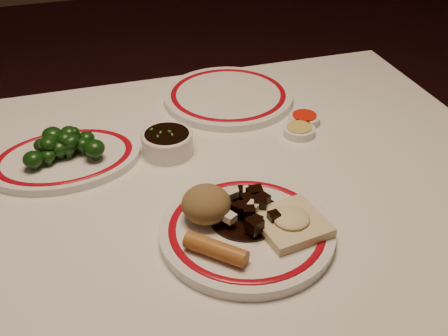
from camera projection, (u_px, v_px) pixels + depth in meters
dining_table at (197, 228)px, 1.03m from camera, size 1.20×0.90×0.75m
main_plate at (247, 231)px, 0.87m from camera, size 0.27×0.27×0.02m
rice_mound at (206, 204)px, 0.87m from camera, size 0.08×0.08×0.06m
spring_roll at (216, 249)px, 0.80m from camera, size 0.09×0.09×0.03m
fried_wonton at (291, 222)px, 0.86m from camera, size 0.11×0.11×0.03m
stirfry_heap at (247, 210)px, 0.88m from camera, size 0.12×0.12×0.03m
broccoli_plate at (65, 158)px, 1.04m from camera, size 0.29×0.25×0.02m
broccoli_pile at (63, 144)px, 1.02m from camera, size 0.14×0.11×0.05m
soy_bowl at (167, 143)px, 1.06m from camera, size 0.10×0.10×0.04m
sweet_sour_dish at (304, 119)px, 1.16m from camera, size 0.06×0.06×0.02m
mustard_dish at (299, 131)px, 1.12m from camera, size 0.06×0.06×0.02m
far_plate at (228, 96)px, 1.24m from camera, size 0.37×0.37×0.02m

